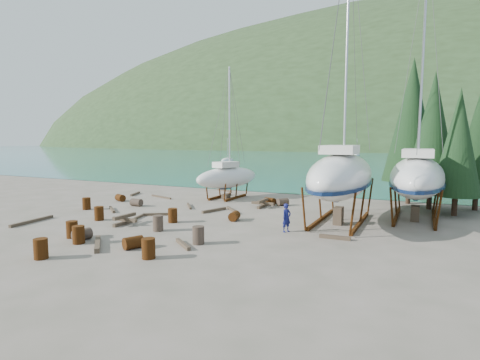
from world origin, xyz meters
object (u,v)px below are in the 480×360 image
at_px(large_sailboat_near, 341,175).
at_px(small_sailboat_shore, 228,177).
at_px(large_sailboat_far, 417,176).
at_px(worker, 287,218).

relative_size(large_sailboat_near, small_sailboat_shore, 1.61).
bearing_deg(large_sailboat_far, worker, -133.17).
bearing_deg(small_sailboat_shore, large_sailboat_near, -11.51).
distance_m(large_sailboat_near, small_sailboat_shore, 12.32).
distance_m(large_sailboat_near, worker, 4.85).
xyz_separation_m(large_sailboat_near, large_sailboat_far, (4.14, 3.06, -0.16)).
relative_size(large_sailboat_near, large_sailboat_far, 1.07).
xyz_separation_m(large_sailboat_far, small_sailboat_shore, (-15.03, 2.60, -0.92)).
bearing_deg(small_sailboat_shore, large_sailboat_far, 6.13).
bearing_deg(large_sailboat_far, large_sailboat_near, -143.80).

